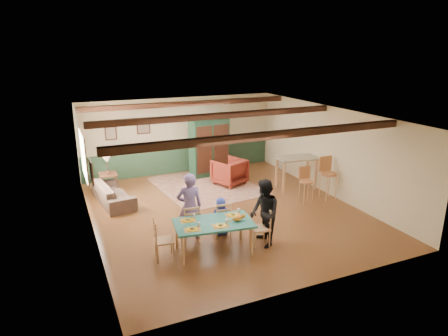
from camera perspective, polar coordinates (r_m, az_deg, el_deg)
name	(u,v)px	position (r m, az deg, el deg)	size (l,w,h in m)	color
floor	(225,211)	(11.20, 0.14, -6.14)	(8.00, 8.00, 0.00)	#593019
wall_back	(180,135)	(14.38, -6.29, 4.64)	(7.00, 0.02, 2.70)	beige
wall_left	(89,181)	(9.93, -18.69, -1.81)	(0.02, 8.00, 2.70)	beige
wall_right	(331,151)	(12.51, 15.00, 2.30)	(0.02, 8.00, 2.70)	beige
ceiling	(225,115)	(10.44, 0.15, 7.63)	(7.00, 8.00, 0.02)	white
wainscot_back	(181,160)	(14.58, -6.15, 1.17)	(6.95, 0.03, 0.90)	#223E2A
ceiling_beam_front	(269,135)	(8.44, 6.46, 4.66)	(6.95, 0.16, 0.16)	black
ceiling_beam_mid	(219,116)	(10.82, -0.71, 7.47)	(6.95, 0.16, 0.16)	black
ceiling_beam_back	(188,104)	(13.22, -5.15, 9.14)	(6.95, 0.16, 0.16)	black
window_left	(83,156)	(11.51, -19.46, 1.67)	(0.06, 1.60, 1.30)	white
picture_left_wall	(92,172)	(9.24, -18.38, -0.54)	(0.04, 0.42, 0.52)	gray
picture_back_a	(143,126)	(13.94, -11.44, 5.90)	(0.45, 0.04, 0.55)	gray
picture_back_b	(111,133)	(13.79, -15.88, 4.84)	(0.38, 0.04, 0.48)	gray
dining_table	(214,237)	(8.96, -1.48, -9.83)	(1.71, 0.95, 0.71)	#226D64
dining_chair_far_left	(191,223)	(9.44, -4.80, -7.78)	(0.40, 0.42, 0.90)	tan
dining_chair_far_right	(222,219)	(9.60, -0.31, -7.28)	(0.40, 0.42, 0.90)	tan
dining_chair_end_left	(164,239)	(8.73, -8.54, -10.06)	(0.40, 0.42, 0.90)	tan
dining_chair_end_right	(260,227)	(9.22, 5.17, -8.42)	(0.40, 0.42, 0.90)	tan
person_man	(190,207)	(9.36, -4.94, -5.54)	(0.60, 0.39, 1.64)	#705897
person_woman	(264,213)	(9.11, 5.79, -6.45)	(0.76, 0.59, 1.57)	black
person_child	(221,217)	(9.66, -0.43, -6.96)	(0.47, 0.30, 0.95)	#2939A6
cat	(238,218)	(8.82, 1.97, -7.11)	(0.34, 0.13, 0.17)	orange
place_setting_near_left	(192,227)	(8.46, -4.55, -8.46)	(0.38, 0.29, 0.11)	yellow
place_setting_near_center	(221,224)	(8.59, -0.48, -7.99)	(0.38, 0.29, 0.11)	yellow
place_setting_far_left	(188,218)	(8.89, -5.18, -7.18)	(0.38, 0.29, 0.11)	yellow
place_setting_far_right	(233,213)	(9.12, 1.32, -6.47)	(0.38, 0.29, 0.11)	yellow
area_rug	(206,186)	(13.14, -2.58, -2.56)	(2.93, 3.48, 0.01)	tan
armoire	(209,146)	(13.99, -2.13, 3.17)	(1.50, 0.60, 2.12)	black
armchair	(229,172)	(13.19, 0.77, -0.53)	(0.92, 0.94, 0.86)	#501310
sofa	(113,193)	(12.11, -15.55, -3.48)	(2.01, 0.79, 0.59)	#402F28
end_table	(109,184)	(12.87, -16.13, -2.15)	(0.53, 0.53, 0.66)	black
table_lamp	(107,164)	(12.68, -16.36, 0.54)	(0.33, 0.33, 0.60)	beige
counter_table	(296,173)	(12.94, 10.24, -0.71)	(1.26, 0.73, 1.05)	#B3AC8B
bar_stool_left	(306,186)	(11.80, 11.70, -2.47)	(0.38, 0.42, 1.07)	#C9824E
bar_stool_right	(328,179)	(12.22, 14.70, -1.50)	(0.45, 0.50, 1.28)	#C9824E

